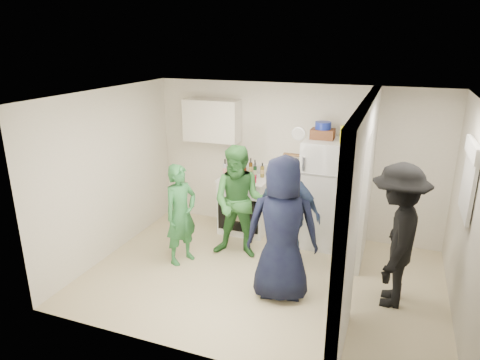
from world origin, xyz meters
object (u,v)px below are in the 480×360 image
stove (245,204)px  person_denim (287,213)px  blue_bowl (323,125)px  yellow_cup_stack_top (343,134)px  person_green_left (181,214)px  person_navy (282,229)px  wicker_basket (323,134)px  fridge (325,194)px  person_nook (396,236)px  person_green_center (239,203)px

stove → person_denim: size_ratio=0.58×
blue_bowl → yellow_cup_stack_top: size_ratio=0.96×
person_green_left → person_navy: size_ratio=0.80×
wicker_basket → person_navy: 1.92m
blue_bowl → yellow_cup_stack_top: bearing=-25.1°
fridge → person_nook: 1.70m
blue_bowl → yellow_cup_stack_top: blue_bowl is taller
stove → wicker_basket: (1.24, 0.02, 1.31)m
fridge → person_green_left: fridge is taller
person_nook → person_denim: bearing=-102.8°
person_green_left → person_denim: size_ratio=0.90×
wicker_basket → person_green_center: 1.63m
person_denim → person_nook: bearing=-7.1°
person_green_center → person_denim: (0.74, -0.08, -0.03)m
person_green_left → person_navy: (1.60, -0.37, 0.18)m
stove → blue_bowl: bearing=0.9°
stove → person_navy: 2.07m
wicker_basket → stove: bearing=-179.1°
stove → blue_bowl: (1.24, 0.02, 1.44)m
person_green_left → person_denim: person_denim is taller
yellow_cup_stack_top → person_denim: (-0.59, -0.81, -1.01)m
person_denim → blue_bowl: bearing=82.6°
blue_bowl → person_nook: size_ratio=0.13×
person_green_center → blue_bowl: bearing=34.1°
stove → fridge: fridge is taller
blue_bowl → person_green_left: 2.50m
yellow_cup_stack_top → person_green_center: bearing=-151.2°
blue_bowl → person_denim: size_ratio=0.14×
person_nook → person_navy: bearing=-72.3°
fridge → person_denim: (-0.37, -0.91, -0.03)m
fridge → yellow_cup_stack_top: yellow_cup_stack_top is taller
person_green_center → yellow_cup_stack_top: bearing=21.9°
person_green_center → person_nook: bearing=-19.2°
blue_bowl → fridge: bearing=-26.6°
person_nook → stove: bearing=-116.4°
wicker_basket → person_denim: 1.38m
fridge → wicker_basket: (-0.10, 0.05, 0.93)m
person_navy → person_nook: (1.32, 0.36, -0.03)m
blue_bowl → person_green_left: size_ratio=0.16×
fridge → person_nook: bearing=-50.5°
person_green_center → wicker_basket: bearing=34.1°
stove → wicker_basket: size_ratio=2.74×
fridge → person_green_center: size_ratio=1.00×
yellow_cup_stack_top → person_green_left: 2.62m
stove → yellow_cup_stack_top: 2.07m
fridge → person_denim: fridge is taller
person_green_left → person_green_center: (0.73, 0.47, 0.11)m
stove → person_green_left: (-0.50, -1.33, 0.27)m
stove → person_green_left: 1.45m
fridge → blue_bowl: 1.07m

